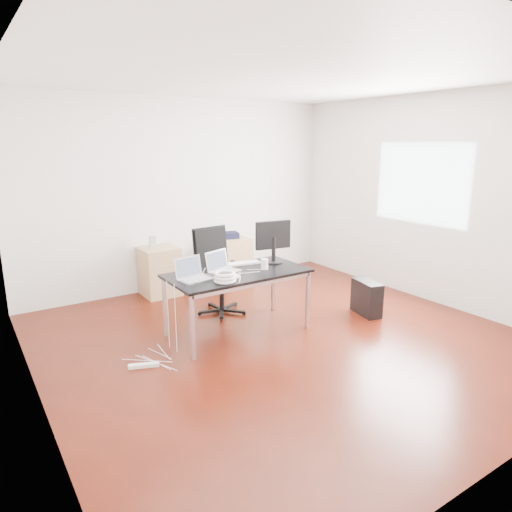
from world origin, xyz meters
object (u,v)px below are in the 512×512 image
office_chair (217,266)px  filing_cabinet_right (232,260)px  filing_cabinet_left (160,271)px  pc_tower (367,298)px  desk (238,276)px

office_chair → filing_cabinet_right: bearing=46.8°
office_chair → filing_cabinet_right: size_ratio=1.54×
filing_cabinet_left → pc_tower: size_ratio=1.56×
office_chair → filing_cabinet_left: size_ratio=1.54×
desk → office_chair: 0.75m
filing_cabinet_right → pc_tower: filing_cabinet_right is taller
filing_cabinet_left → office_chair: bearing=-70.5°
desk → filing_cabinet_left: 1.83m
office_chair → filing_cabinet_right: (0.84, 1.05, -0.26)m
office_chair → desk: bearing=-105.5°
pc_tower → filing_cabinet_right: bearing=121.2°
desk → filing_cabinet_left: (-0.23, 1.78, -0.33)m
office_chair → filing_cabinet_left: (-0.37, 1.05, -0.26)m
filing_cabinet_right → filing_cabinet_left: bearing=180.0°
filing_cabinet_left → filing_cabinet_right: 1.21m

